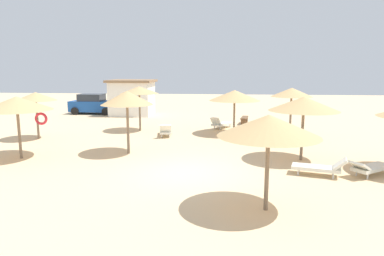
# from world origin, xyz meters

# --- Properties ---
(ground_plane) EXTENTS (80.00, 80.00, 0.00)m
(ground_plane) POSITION_xyz_m (0.00, 0.00, 0.00)
(ground_plane) COLOR #DBBA8C
(parasol_0) EXTENTS (2.93, 2.93, 2.72)m
(parasol_0) POSITION_xyz_m (4.77, 2.30, 2.42)
(parasol_0) COLOR #75604C
(parasol_0) RESTS_ON ground
(parasol_1) EXTENTS (2.30, 2.30, 2.83)m
(parasol_1) POSITION_xyz_m (5.17, 7.17, 2.56)
(parasol_1) COLOR #75604C
(parasol_1) RESTS_ON ground
(parasol_2) EXTENTS (3.01, 3.01, 2.62)m
(parasol_2) POSITION_xyz_m (2.06, 8.10, 2.31)
(parasol_2) COLOR #75604C
(parasol_2) RESTS_ON ground
(parasol_3) EXTENTS (2.39, 2.39, 2.80)m
(parasol_3) POSITION_xyz_m (-3.80, 8.59, 2.55)
(parasol_3) COLOR #75604C
(parasol_3) RESTS_ON ground
(parasol_5) EXTENTS (2.36, 2.36, 2.89)m
(parasol_5) POSITION_xyz_m (-2.92, 2.74, 2.57)
(parasol_5) COLOR #75604C
(parasol_5) RESTS_ON ground
(parasol_6) EXTENTS (2.92, 2.92, 2.71)m
(parasol_6) POSITION_xyz_m (-7.38, 1.47, 2.41)
(parasol_6) COLOR #75604C
(parasol_6) RESTS_ON ground
(parasol_7) EXTENTS (2.77, 2.77, 2.68)m
(parasol_7) POSITION_xyz_m (2.64, -3.21, 2.37)
(parasol_7) COLOR #75604C
(parasol_7) RESTS_ON ground
(parasol_8) EXTENTS (2.22, 2.22, 2.61)m
(parasol_8) POSITION_xyz_m (-8.82, 5.54, 2.32)
(parasol_8) COLOR #75604C
(parasol_8) RESTS_ON ground
(lounger_0) EXTENTS (1.99, 1.13, 0.73)m
(lounger_0) POSITION_xyz_m (4.97, 0.11, 0.32)
(lounger_0) COLOR silver
(lounger_0) RESTS_ON ground
(lounger_1) EXTENTS (1.89, 1.60, 0.78)m
(lounger_1) POSITION_xyz_m (4.04, 8.16, 0.32)
(lounger_1) COLOR silver
(lounger_1) RESTS_ON ground
(lounger_2) EXTENTS (1.53, 1.89, 0.81)m
(lounger_2) POSITION_xyz_m (1.28, 9.94, 0.33)
(lounger_2) COLOR silver
(lounger_2) RESTS_ON ground
(lounger_3) EXTENTS (0.94, 1.93, 0.81)m
(lounger_3) POSITION_xyz_m (-1.92, 7.03, 0.33)
(lounger_3) COLOR silver
(lounger_3) RESTS_ON ground
(lounger_4) EXTENTS (1.93, 1.62, 0.64)m
(lounger_4) POSITION_xyz_m (6.81, 0.30, 0.31)
(lounger_4) COLOR silver
(lounger_4) RESTS_ON ground
(bench_0) EXTENTS (0.64, 1.55, 0.49)m
(bench_0) POSITION_xyz_m (2.89, 11.95, 0.35)
(bench_0) COLOR brown
(bench_0) RESTS_ON ground
(parked_car) EXTENTS (4.04, 2.06, 1.72)m
(parked_car) POSITION_xyz_m (-9.78, 16.35, 0.82)
(parked_car) COLOR #194C9E
(parked_car) RESTS_ON ground
(beach_cabana) EXTENTS (3.70, 3.39, 2.95)m
(beach_cabana) POSITION_xyz_m (-6.23, 15.89, 1.50)
(beach_cabana) COLOR white
(beach_cabana) RESTS_ON ground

